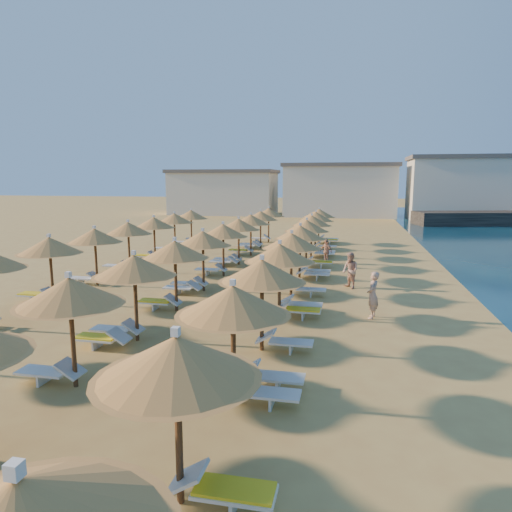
% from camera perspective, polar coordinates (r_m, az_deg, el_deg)
% --- Properties ---
extents(ground, '(220.00, 220.00, 0.00)m').
position_cam_1_polar(ground, '(19.52, -2.03, -5.70)').
color(ground, tan).
rests_on(ground, ground).
extents(hotel_blocks, '(49.06, 11.31, 8.10)m').
position_cam_1_polar(hotel_blocks, '(64.70, 11.36, 8.12)').
color(hotel_blocks, beige).
rests_on(hotel_blocks, ground).
extents(parasol_row_east, '(2.64, 36.56, 2.94)m').
position_cam_1_polar(parasol_row_east, '(20.11, 4.48, 1.75)').
color(parasol_row_east, brown).
rests_on(parasol_row_east, ground).
extents(parasol_row_west, '(2.64, 36.56, 2.94)m').
position_cam_1_polar(parasol_row_west, '(21.03, -6.67, 2.05)').
color(parasol_row_west, brown).
rests_on(parasol_row_west, ground).
extents(parasol_row_inland, '(2.64, 26.38, 2.94)m').
position_cam_1_polar(parasol_row_inland, '(24.79, -17.49, 2.81)').
color(parasol_row_inland, brown).
rests_on(parasol_row_inland, ground).
extents(loungers, '(12.67, 35.41, 0.66)m').
position_cam_1_polar(loungers, '(21.47, -5.08, -3.37)').
color(loungers, white).
rests_on(loungers, ground).
extents(beachgoer_c, '(0.92, 0.86, 1.53)m').
position_cam_1_polar(beachgoer_c, '(28.42, 8.75, 0.61)').
color(beachgoer_c, tan).
rests_on(beachgoer_c, ground).
extents(beachgoer_a, '(0.53, 0.71, 1.77)m').
position_cam_1_polar(beachgoer_a, '(17.56, 14.39, -4.74)').
color(beachgoer_a, tan).
rests_on(beachgoer_a, ground).
extents(beachgoer_b, '(1.02, 1.06, 1.72)m').
position_cam_1_polar(beachgoer_b, '(22.12, 11.70, -1.78)').
color(beachgoer_b, tan).
rests_on(beachgoer_b, ground).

